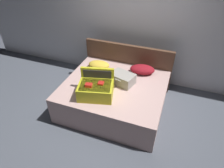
% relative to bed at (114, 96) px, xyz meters
% --- Properties ---
extents(ground_plane, '(12.00, 12.00, 0.00)m').
position_rel_bed_xyz_m(ground_plane, '(0.00, -0.40, -0.28)').
color(ground_plane, '#4C515B').
extents(back_wall, '(8.00, 0.10, 2.60)m').
position_rel_bed_xyz_m(back_wall, '(0.00, 1.25, 1.02)').
color(back_wall, silver).
rests_on(back_wall, ground).
extents(bed, '(1.91, 1.66, 0.56)m').
position_rel_bed_xyz_m(bed, '(0.00, 0.00, 0.00)').
color(bed, '#BC9993').
rests_on(bed, ground).
extents(headboard, '(1.95, 0.08, 0.99)m').
position_rel_bed_xyz_m(headboard, '(0.00, 0.87, 0.21)').
color(headboard, '#4C3323').
rests_on(headboard, ground).
extents(hard_case_large, '(0.69, 0.61, 0.43)m').
position_rel_bed_xyz_m(hard_case_large, '(-0.20, -0.39, 0.43)').
color(hard_case_large, gold).
rests_on(hard_case_large, bed).
extents(hard_case_medium, '(0.50, 0.41, 0.20)m').
position_rel_bed_xyz_m(hard_case_medium, '(0.13, 0.11, 0.38)').
color(hard_case_medium, gray).
rests_on(hard_case_medium, bed).
extents(pillow_near_headboard, '(0.48, 0.34, 0.15)m').
position_rel_bed_xyz_m(pillow_near_headboard, '(-0.51, 0.46, 0.35)').
color(pillow_near_headboard, gold).
rests_on(pillow_near_headboard, bed).
extents(pillow_center_head, '(0.55, 0.39, 0.17)m').
position_rel_bed_xyz_m(pillow_center_head, '(0.40, 0.58, 0.37)').
color(pillow_center_head, maroon).
rests_on(pillow_center_head, bed).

